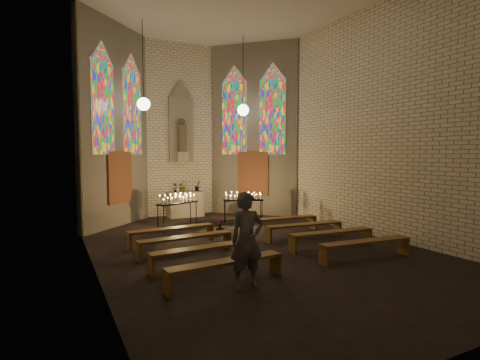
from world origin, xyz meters
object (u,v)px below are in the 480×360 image
object	(u,v)px
altar	(185,204)
votive_stand_right	(243,198)
votive_stand_left	(178,201)
visitor	(247,240)
aisle_flower_pot	(220,227)

from	to	relation	value
altar	votive_stand_right	distance (m)	2.67
votive_stand_left	visitor	distance (m)	5.90
altar	visitor	distance (m)	8.29
altar	votive_stand_right	bearing A→B (deg)	-56.09
votive_stand_left	votive_stand_right	xyz separation A→B (m)	(2.51, 0.08, -0.05)
votive_stand_left	visitor	xyz separation A→B (m)	(-0.51, -5.87, -0.06)
votive_stand_right	altar	bearing A→B (deg)	142.96
aisle_flower_pot	votive_stand_right	world-z (taller)	votive_stand_right
altar	votive_stand_left	size ratio (longest dim) A/B	0.91
votive_stand_left	aisle_flower_pot	bearing A→B (deg)	-80.52
altar	aisle_flower_pot	bearing A→B (deg)	-91.76
visitor	aisle_flower_pot	bearing A→B (deg)	77.78
aisle_flower_pot	votive_stand_right	size ratio (longest dim) A/B	0.32
visitor	votive_stand_right	bearing A→B (deg)	68.69
altar	votive_stand_right	size ratio (longest dim) A/B	0.95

